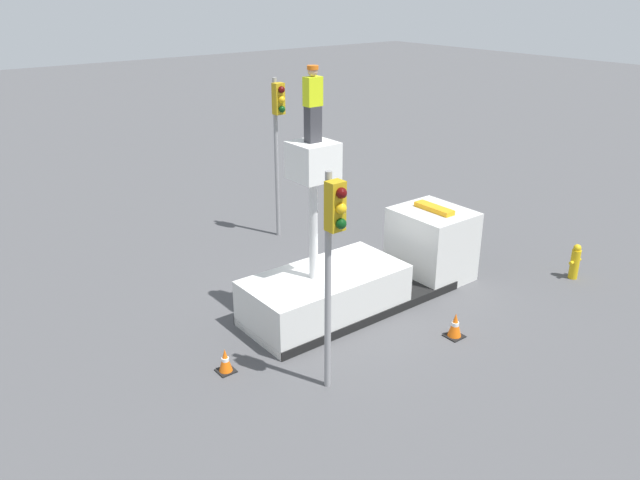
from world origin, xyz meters
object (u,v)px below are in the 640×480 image
worker (313,104)px  traffic_light_pole (333,242)px  fire_hydrant (575,262)px  traffic_cone_rear (225,361)px  traffic_light_across (278,127)px  traffic_cone_curbside (455,326)px  bucket_truck (368,272)px

worker → traffic_light_pole: (-1.49, -2.60, -2.19)m
fire_hydrant → traffic_cone_rear: size_ratio=1.85×
traffic_light_across → traffic_light_pole: bearing=-117.4°
worker → traffic_light_across: 6.34m
traffic_light_across → traffic_cone_curbside: traffic_light_across is taller
bucket_truck → worker: size_ratio=4.10×
bucket_truck → worker: bearing=180.0°
bucket_truck → fire_hydrant: bearing=-25.2°
traffic_light_pole → fire_hydrant: (9.22, -0.14, -2.95)m
bucket_truck → traffic_cone_curbside: size_ratio=10.83×
bucket_truck → worker: worker is taller
bucket_truck → fire_hydrant: 6.45m
traffic_cone_rear → traffic_cone_curbside: bearing=-22.4°
traffic_cone_rear → fire_hydrant: bearing=-11.2°
bucket_truck → fire_hydrant: (5.83, -2.74, -0.32)m
bucket_truck → traffic_light_across: traffic_light_across is taller
traffic_cone_curbside → traffic_cone_rear: bearing=157.6°
traffic_light_pole → traffic_light_across: (4.17, 8.05, 0.36)m
traffic_light_pole → worker: bearing=60.2°
bucket_truck → traffic_cone_curbside: 2.89m
bucket_truck → traffic_light_across: 6.26m
worker → traffic_cone_rear: worker is taller
worker → traffic_cone_curbside: size_ratio=2.64×
fire_hydrant → traffic_cone_curbside: fire_hydrant is taller
worker → traffic_light_pole: worker is taller
traffic_cone_curbside → traffic_light_pole: bearing=177.0°
traffic_light_across → worker: bearing=-116.2°
fire_hydrant → traffic_cone_rear: (-10.73, 2.13, -0.26)m
traffic_light_pole → traffic_light_across: size_ratio=0.90×
fire_hydrant → traffic_light_pole: bearing=179.1°
traffic_light_pole → traffic_light_across: traffic_light_across is taller
traffic_cone_rear → traffic_cone_curbside: 5.75m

